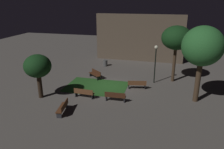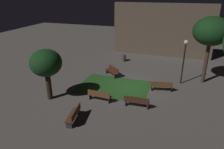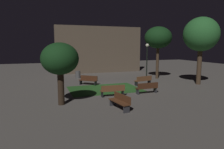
# 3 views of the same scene
# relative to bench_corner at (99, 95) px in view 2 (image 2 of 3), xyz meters

# --- Properties ---
(ground_plane) EXTENTS (60.00, 60.00, 0.00)m
(ground_plane) POSITION_rel_bench_corner_xyz_m (1.44, 3.18, -0.48)
(ground_plane) COLOR #56514C
(grass_lawn) EXTENTS (6.11, 4.23, 0.01)m
(grass_lawn) POSITION_rel_bench_corner_xyz_m (0.24, 2.76, -0.48)
(grass_lawn) COLOR #23511E
(grass_lawn) RESTS_ON ground
(bench_corner) EXTENTS (1.82, 0.57, 0.88)m
(bench_corner) POSITION_rel_bench_corner_xyz_m (0.00, 0.00, 0.00)
(bench_corner) COLOR brown
(bench_corner) RESTS_ON ground
(bench_back_row) EXTENTS (1.81, 0.54, 0.88)m
(bench_back_row) POSITION_rel_bench_corner_xyz_m (2.87, -0.00, 0.00)
(bench_back_row) COLOR #422314
(bench_back_row) RESTS_ON ground
(bench_front_left) EXTENTS (0.78, 1.86, 0.88)m
(bench_front_left) POSITION_rel_bench_corner_xyz_m (-0.58, -2.95, 0.00)
(bench_front_left) COLOR #512D19
(bench_front_left) RESTS_ON ground
(bench_lawn_edge) EXTENTS (1.86, 0.82, 0.88)m
(bench_lawn_edge) POSITION_rel_bench_corner_xyz_m (4.28, 3.24, 0.00)
(bench_lawn_edge) COLOR brown
(bench_lawn_edge) RESTS_ON ground
(bench_by_lamp) EXTENTS (1.68, 1.53, 0.88)m
(bench_by_lamp) POSITION_rel_bench_corner_xyz_m (-0.67, 5.13, 0.00)
(bench_by_lamp) COLOR #422314
(bench_by_lamp) RESTS_ON ground
(tree_left_canopy) EXTENTS (2.34, 2.34, 3.96)m
(tree_left_canopy) POSITION_rel_bench_corner_xyz_m (-3.80, -0.86, 2.41)
(tree_left_canopy) COLOR #2D2116
(tree_left_canopy) RESTS_ON ground
(tree_near_wall) EXTENTS (3.04, 3.04, 5.91)m
(tree_near_wall) POSITION_rel_bench_corner_xyz_m (7.69, 6.31, 4.15)
(tree_near_wall) COLOR #423021
(tree_near_wall) RESTS_ON ground
(lamp_post_path_center) EXTENTS (0.36, 0.36, 3.99)m
(lamp_post_path_center) POSITION_rel_bench_corner_xyz_m (5.79, 5.35, 2.28)
(lamp_post_path_center) COLOR black
(lamp_post_path_center) RESTS_ON ground
(trash_bin) EXTENTS (0.59, 0.59, 0.81)m
(trash_bin) POSITION_rel_bench_corner_xyz_m (-0.87, 9.80, -0.07)
(trash_bin) COLOR #4C4C4C
(trash_bin) RESTS_ON ground
(building_wall_backdrop) EXTENTS (12.17, 0.80, 6.43)m
(building_wall_backdrop) POSITION_rel_bench_corner_xyz_m (2.96, 13.70, 2.73)
(building_wall_backdrop) COLOR brown
(building_wall_backdrop) RESTS_ON ground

